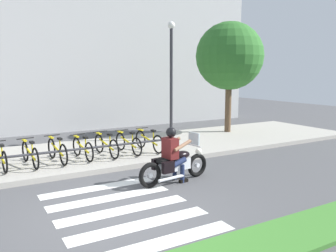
% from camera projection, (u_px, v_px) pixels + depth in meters
% --- Properties ---
extents(ground_plane, '(48.00, 48.00, 0.00)m').
position_uv_depth(ground_plane, '(116.00, 212.00, 6.97)').
color(ground_plane, '#4C4C4F').
extents(sidewalk, '(24.00, 4.40, 0.15)m').
position_uv_depth(sidewalk, '(60.00, 157.00, 11.13)').
color(sidewalk, '#A8A399').
rests_on(sidewalk, ground).
extents(crosswalk_stripe_0, '(2.80, 0.40, 0.01)m').
position_uv_depth(crosswalk_stripe_0, '(162.00, 243.00, 5.70)').
color(crosswalk_stripe_0, white).
rests_on(crosswalk_stripe_0, ground).
extents(crosswalk_stripe_1, '(2.80, 0.40, 0.01)m').
position_uv_depth(crosswalk_stripe_1, '(141.00, 225.00, 6.38)').
color(crosswalk_stripe_1, white).
rests_on(crosswalk_stripe_1, ground).
extents(crosswalk_stripe_2, '(2.80, 0.40, 0.01)m').
position_uv_depth(crosswalk_stripe_2, '(124.00, 210.00, 7.07)').
color(crosswalk_stripe_2, white).
rests_on(crosswalk_stripe_2, ground).
extents(crosswalk_stripe_3, '(2.80, 0.40, 0.01)m').
position_uv_depth(crosswalk_stripe_3, '(110.00, 198.00, 7.75)').
color(crosswalk_stripe_3, white).
rests_on(crosswalk_stripe_3, ground).
extents(crosswalk_stripe_4, '(2.80, 0.40, 0.01)m').
position_uv_depth(crosswalk_stripe_4, '(99.00, 188.00, 8.44)').
color(crosswalk_stripe_4, white).
rests_on(crosswalk_stripe_4, ground).
extents(motorcycle, '(2.16, 0.73, 1.23)m').
position_uv_depth(motorcycle, '(175.00, 164.00, 8.82)').
color(motorcycle, black).
rests_on(motorcycle, ground).
extents(rider, '(0.67, 0.59, 1.44)m').
position_uv_depth(rider, '(173.00, 151.00, 8.72)').
color(rider, '#591919').
rests_on(rider, ground).
extents(bicycle_1, '(0.48, 1.64, 0.74)m').
position_uv_depth(bicycle_1, '(1.00, 157.00, 9.44)').
color(bicycle_1, black).
rests_on(bicycle_1, sidewalk).
extents(bicycle_2, '(0.48, 1.71, 0.75)m').
position_uv_depth(bicycle_2, '(30.00, 154.00, 9.82)').
color(bicycle_2, black).
rests_on(bicycle_2, sidewalk).
extents(bicycle_3, '(0.48, 1.69, 0.77)m').
position_uv_depth(bicycle_3, '(57.00, 151.00, 10.19)').
color(bicycle_3, black).
rests_on(bicycle_3, sidewalk).
extents(bicycle_4, '(0.48, 1.58, 0.74)m').
position_uv_depth(bicycle_4, '(83.00, 148.00, 10.57)').
color(bicycle_4, black).
rests_on(bicycle_4, sidewalk).
extents(bicycle_5, '(0.48, 1.69, 0.76)m').
position_uv_depth(bicycle_5, '(106.00, 145.00, 10.94)').
color(bicycle_5, black).
rests_on(bicycle_5, sidewalk).
extents(bicycle_6, '(0.48, 1.69, 0.74)m').
position_uv_depth(bicycle_6, '(128.00, 143.00, 11.32)').
color(bicycle_6, black).
rests_on(bicycle_6, sidewalk).
extents(bicycle_7, '(0.48, 1.71, 0.75)m').
position_uv_depth(bicycle_7, '(149.00, 141.00, 11.69)').
color(bicycle_7, black).
rests_on(bicycle_7, sidewalk).
extents(bike_rack, '(5.91, 0.07, 0.49)m').
position_uv_depth(bike_rack, '(75.00, 150.00, 9.89)').
color(bike_rack, '#333338').
rests_on(bike_rack, sidewalk).
extents(street_lamp, '(0.28, 0.28, 4.68)m').
position_uv_depth(street_lamp, '(171.00, 72.00, 13.23)').
color(street_lamp, '#2D2D33').
rests_on(street_lamp, ground).
extents(tree_near_rack, '(2.95, 2.95, 4.96)m').
position_uv_depth(tree_near_rack, '(229.00, 56.00, 15.04)').
color(tree_near_rack, brown).
rests_on(tree_near_rack, ground).
extents(building_backdrop, '(24.00, 1.20, 9.77)m').
position_uv_depth(building_backdrop, '(25.00, 24.00, 15.27)').
color(building_backdrop, '#B0B0B0').
rests_on(building_backdrop, ground).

